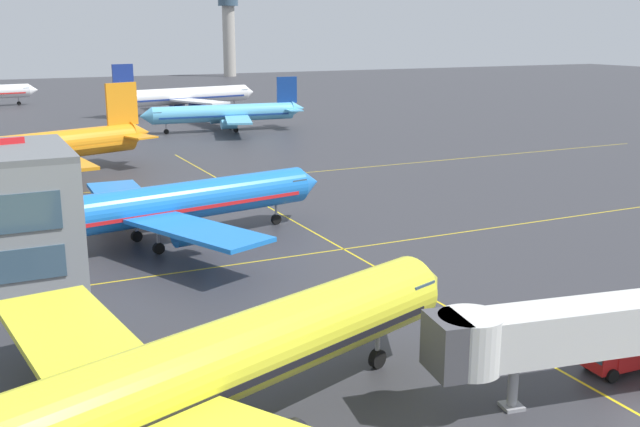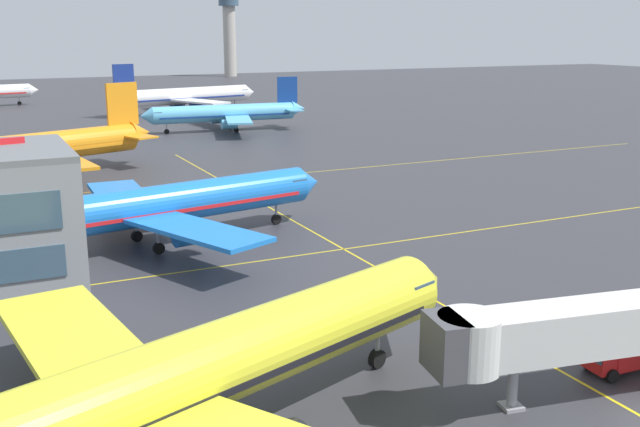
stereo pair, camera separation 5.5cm
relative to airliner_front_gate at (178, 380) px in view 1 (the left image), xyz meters
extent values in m
plane|color=#333338|center=(22.82, -6.11, -4.19)|extent=(600.00, 600.00, 0.00)
cylinder|color=yellow|center=(0.52, 0.19, 0.07)|extent=(32.66, 14.83, 3.95)
cone|color=yellow|center=(17.47, 6.19, 0.07)|extent=(3.84, 4.55, 3.87)
cube|color=yellow|center=(-3.41, 8.16, -0.55)|extent=(7.40, 16.16, 0.42)
cylinder|color=black|center=(-1.09, 5.35, -1.90)|extent=(4.06, 3.24, 2.18)
cube|color=#385166|center=(15.22, 5.39, 0.65)|extent=(2.98, 4.05, 0.73)
cube|color=black|center=(0.52, 0.19, -0.42)|extent=(30.17, 13.98, 0.37)
cylinder|color=#99999E|center=(13.26, 4.70, -2.47)|extent=(0.29, 0.29, 1.71)
cylinder|color=black|center=(13.26, 4.70, -3.62)|extent=(1.23, 0.82, 1.14)
cylinder|color=#99999E|center=(-2.34, 2.04, -2.47)|extent=(0.29, 0.29, 1.71)
cylinder|color=blue|center=(8.58, 36.03, -0.30)|extent=(30.48, 9.15, 3.60)
cone|color=blue|center=(24.69, 39.06, -0.30)|extent=(3.07, 3.93, 3.53)
cube|color=blue|center=(-5.34, 30.52, 0.08)|extent=(3.89, 5.41, 0.23)
cube|color=blue|center=(9.13, 27.93, -0.87)|extent=(10.03, 15.02, 0.38)
cube|color=blue|center=(6.15, 43.77, -0.87)|extent=(5.26, 14.33, 0.38)
cylinder|color=blue|center=(9.67, 31.22, -2.10)|extent=(3.54, 2.55, 1.99)
cylinder|color=blue|center=(7.85, 40.91, -2.10)|extent=(3.54, 2.55, 1.99)
cube|color=#385166|center=(22.55, 38.66, 0.22)|extent=(2.29, 3.57, 0.66)
cube|color=red|center=(8.58, 36.03, -0.75)|extent=(28.10, 8.74, 0.34)
cylinder|color=#99999E|center=(20.69, 38.31, -2.62)|extent=(0.27, 0.27, 1.56)
cylinder|color=black|center=(20.69, 38.31, -3.67)|extent=(1.10, 0.61, 1.04)
cylinder|color=#99999E|center=(7.17, 33.26, -2.62)|extent=(0.27, 0.27, 1.56)
cylinder|color=black|center=(7.17, 33.26, -3.67)|extent=(1.10, 0.61, 1.04)
cylinder|color=#99999E|center=(6.26, 38.10, -2.62)|extent=(0.27, 0.27, 1.56)
cylinder|color=black|center=(6.26, 38.10, -3.67)|extent=(1.10, 0.61, 1.04)
cylinder|color=orange|center=(-0.93, 73.99, 0.04)|extent=(32.35, 14.77, 3.91)
cone|color=orange|center=(16.14, 80.09, 0.45)|extent=(4.35, 4.61, 3.72)
cube|color=orange|center=(13.62, 79.19, 4.88)|extent=(4.78, 2.01, 6.18)
cube|color=orange|center=(13.06, 82.27, 0.45)|extent=(4.90, 6.15, 0.25)
cube|color=orange|center=(15.14, 76.46, 0.45)|extent=(4.90, 6.15, 0.25)
cube|color=orange|center=(-2.90, 82.58, -0.58)|extent=(12.67, 15.96, 0.41)
cube|color=orange|center=(2.98, 66.10, -0.58)|extent=(7.37, 16.02, 0.41)
cylinder|color=#333338|center=(-2.93, 78.97, -1.92)|extent=(4.02, 3.21, 2.16)
cylinder|color=#333338|center=(0.68, 68.88, -1.92)|extent=(4.02, 3.21, 2.16)
cube|color=orange|center=(-0.93, 73.99, -0.45)|extent=(29.88, 13.92, 0.37)
cylinder|color=#99999E|center=(0.11, 77.21, -2.49)|extent=(0.29, 0.29, 1.70)
cylinder|color=black|center=(0.11, 77.21, -3.62)|extent=(1.22, 0.82, 1.13)
cylinder|color=#99999E|center=(1.91, 72.17, -2.49)|extent=(0.29, 0.29, 1.70)
cylinder|color=black|center=(1.91, 72.17, -3.62)|extent=(1.22, 0.82, 1.13)
cylinder|color=#5BB7E5|center=(39.04, 109.20, -0.60)|extent=(28.21, 5.57, 3.33)
cone|color=#5BB7E5|center=(23.93, 110.42, -0.60)|extent=(2.53, 3.43, 3.26)
cone|color=#5BB7E5|center=(54.41, 107.96, -0.24)|extent=(3.05, 3.38, 3.16)
cube|color=navy|center=(52.14, 108.14, 3.52)|extent=(4.22, 0.65, 5.26)
cube|color=#5BB7E5|center=(52.78, 110.73, -0.24)|extent=(3.16, 4.77, 0.21)
cube|color=#5BB7E5|center=(52.36, 105.49, -0.24)|extent=(3.16, 4.77, 0.21)
cube|color=#5BB7E5|center=(40.51, 116.55, -1.12)|extent=(6.21, 13.62, 0.35)
cube|color=#5BB7E5|center=(39.31, 101.71, -1.12)|extent=(8.12, 13.89, 0.35)
cylinder|color=#5BB7E5|center=(39.23, 113.75, -2.26)|extent=(3.12, 2.07, 1.84)
cylinder|color=#5BB7E5|center=(38.50, 104.67, -2.26)|extent=(3.12, 2.07, 1.84)
cube|color=#385166|center=(25.94, 110.25, -0.11)|extent=(1.82, 3.18, 0.61)
cube|color=navy|center=(39.04, 109.20, -1.01)|extent=(25.98, 5.42, 0.32)
cylinder|color=#99999E|center=(27.69, 110.11, -2.74)|extent=(0.25, 0.25, 1.45)
cylinder|color=black|center=(27.69, 110.11, -3.71)|extent=(0.99, 0.47, 0.96)
cylinder|color=#99999E|center=(40.97, 111.33, -2.74)|extent=(0.25, 0.25, 1.45)
cylinder|color=black|center=(40.97, 111.33, -3.71)|extent=(0.99, 0.47, 0.96)
cylinder|color=#99999E|center=(40.60, 106.79, -2.74)|extent=(0.25, 0.25, 1.45)
cylinder|color=black|center=(40.60, 106.79, -3.71)|extent=(0.99, 0.47, 0.96)
cylinder|color=white|center=(41.10, 143.38, -0.01)|extent=(32.74, 10.07, 3.87)
cone|color=white|center=(58.40, 146.76, -0.01)|extent=(3.33, 4.23, 3.79)
cone|color=white|center=(23.51, 139.93, 0.40)|extent=(3.91, 4.24, 3.68)
cube|color=navy|center=(26.11, 140.44, 4.78)|extent=(4.87, 1.30, 6.11)
cube|color=white|center=(26.20, 137.34, 0.40)|extent=(4.22, 5.83, 0.24)
cube|color=white|center=(25.02, 143.34, 0.40)|extent=(4.22, 5.83, 0.24)
cube|color=white|center=(41.77, 134.68, -0.62)|extent=(10.87, 16.13, 0.41)
cube|color=white|center=(38.44, 151.68, -0.62)|extent=(5.54, 15.36, 0.41)
cylinder|color=navy|center=(42.32, 138.22, -1.95)|extent=(3.81, 2.77, 2.14)
cylinder|color=navy|center=(40.29, 148.61, -1.95)|extent=(3.81, 2.77, 2.14)
cube|color=#385166|center=(56.10, 146.31, 0.55)|extent=(2.48, 3.85, 0.71)
cube|color=navy|center=(41.10, 143.38, -0.49)|extent=(30.18, 9.60, 0.37)
cylinder|color=#99999E|center=(54.10, 145.92, -2.51)|extent=(0.29, 0.29, 1.68)
cylinder|color=black|center=(54.10, 145.92, -3.63)|extent=(1.19, 0.67, 1.12)
cylinder|color=#99999E|center=(39.61, 140.38, -2.51)|extent=(0.29, 0.29, 1.68)
cylinder|color=black|center=(39.61, 140.38, -3.63)|extent=(1.19, 0.67, 1.12)
cylinder|color=#99999E|center=(38.60, 145.58, -2.51)|extent=(0.29, 0.29, 1.68)
cylinder|color=black|center=(38.60, 145.58, -3.63)|extent=(1.19, 0.67, 1.12)
cone|color=white|center=(10.62, 182.50, -0.39)|extent=(2.87, 3.75, 3.44)
cube|color=#385166|center=(8.51, 182.19, 0.11)|extent=(2.11, 3.44, 0.65)
cylinder|color=#99999E|center=(6.68, 181.93, -2.66)|extent=(0.26, 0.26, 1.53)
cylinder|color=black|center=(6.68, 181.93, -3.68)|extent=(1.07, 0.56, 1.02)
cube|color=yellow|center=(22.82, 27.33, -4.18)|extent=(150.21, 0.20, 0.01)
cube|color=yellow|center=(22.82, 62.77, -4.18)|extent=(150.21, 0.20, 0.01)
cube|color=yellow|center=(22.82, 27.33, -4.18)|extent=(0.20, 116.95, 0.01)
cube|color=red|center=(26.34, -1.99, -2.94)|extent=(3.09, 2.05, 1.70)
cube|color=red|center=(24.39, -1.89, -3.09)|extent=(1.39, 1.86, 1.40)
cube|color=#385166|center=(23.90, -1.87, -2.74)|extent=(0.44, 1.62, 0.70)
cylinder|color=black|center=(24.49, -0.95, -3.79)|extent=(0.81, 0.32, 0.80)
cylinder|color=black|center=(24.40, -2.84, -3.79)|extent=(0.81, 0.32, 0.80)
cylinder|color=black|center=(27.09, -1.08, -3.79)|extent=(0.81, 0.32, 0.80)
cube|color=silver|center=(23.45, -3.72, -0.09)|extent=(18.12, 5.67, 2.70)
cylinder|color=silver|center=(14.62, -2.22, -0.09)|extent=(3.38, 3.37, 2.97)
cube|color=#47474C|center=(13.34, -2.00, -0.09)|extent=(2.08, 3.20, 2.97)
cylinder|color=#99999E|center=(17.27, -2.67, -2.14)|extent=(0.56, 0.56, 4.10)
cube|color=#99999E|center=(17.27, -2.67, -4.09)|extent=(1.27, 1.27, 0.20)
cylinder|color=#ADA89E|center=(97.56, 274.45, 10.25)|extent=(5.20, 5.20, 28.88)
cylinder|color=#385166|center=(97.56, 274.45, 26.29)|extent=(8.40, 8.40, 3.20)
camera|label=1|loc=(-7.62, -30.55, 15.50)|focal=41.66mm
camera|label=2|loc=(-7.57, -30.57, 15.50)|focal=41.66mm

